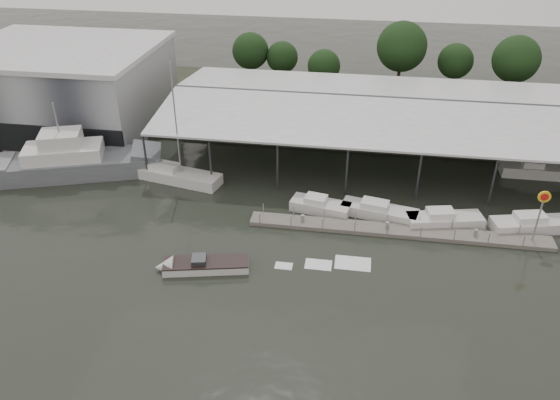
# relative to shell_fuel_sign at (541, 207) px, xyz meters

# --- Properties ---
(ground) EXTENTS (200.00, 200.00, 0.00)m
(ground) POSITION_rel_shell_fuel_sign_xyz_m (-27.00, -9.99, -3.93)
(ground) COLOR #232820
(ground) RESTS_ON ground
(land_strip_far) EXTENTS (140.00, 30.00, 0.30)m
(land_strip_far) POSITION_rel_shell_fuel_sign_xyz_m (-27.00, 32.01, -3.83)
(land_strip_far) COLOR #35382A
(land_strip_far) RESTS_ON ground
(storage_warehouse) EXTENTS (24.50, 20.50, 10.50)m
(storage_warehouse) POSITION_rel_shell_fuel_sign_xyz_m (-55.00, 19.95, 1.36)
(storage_warehouse) COLOR #979CA1
(storage_warehouse) RESTS_ON ground
(covered_boat_shed) EXTENTS (58.24, 24.00, 6.96)m
(covered_boat_shed) POSITION_rel_shell_fuel_sign_xyz_m (-10.00, 18.01, 2.20)
(covered_boat_shed) COLOR white
(covered_boat_shed) RESTS_ON ground
(floating_dock) EXTENTS (28.00, 2.00, 1.40)m
(floating_dock) POSITION_rel_shell_fuel_sign_xyz_m (-12.00, 0.01, -3.72)
(floating_dock) COLOR slate
(floating_dock) RESTS_ON ground
(shell_fuel_sign) EXTENTS (1.10, 0.18, 5.55)m
(shell_fuel_sign) POSITION_rel_shell_fuel_sign_xyz_m (0.00, 0.00, 0.00)
(shell_fuel_sign) COLOR gray
(shell_fuel_sign) RESTS_ON ground
(grey_trawler) EXTENTS (18.75, 10.39, 8.84)m
(grey_trawler) POSITION_rel_shell_fuel_sign_xyz_m (-47.17, 6.42, -2.35)
(grey_trawler) COLOR slate
(grey_trawler) RESTS_ON ground
(white_sailboat) EXTENTS (10.18, 4.65, 13.52)m
(white_sailboat) POSITION_rel_shell_fuel_sign_xyz_m (-35.81, 6.67, -3.27)
(white_sailboat) COLOR silver
(white_sailboat) RESTS_ON ground
(speedboat_underway) EXTENTS (18.71, 5.88, 2.00)m
(speedboat_underway) POSITION_rel_shell_fuel_sign_xyz_m (-28.89, -8.33, -3.53)
(speedboat_underway) COLOR silver
(speedboat_underway) RESTS_ON ground
(moored_cruiser_0) EXTENTS (6.23, 3.36, 1.70)m
(moored_cruiser_0) POSITION_rel_shell_fuel_sign_xyz_m (-19.59, 2.73, -3.31)
(moored_cruiser_0) COLOR silver
(moored_cruiser_0) RESTS_ON ground
(moored_cruiser_1) EXTENTS (7.72, 3.77, 1.70)m
(moored_cruiser_1) POSITION_rel_shell_fuel_sign_xyz_m (-13.80, 2.64, -3.31)
(moored_cruiser_1) COLOR silver
(moored_cruiser_1) RESTS_ON ground
(moored_cruiser_2) EXTENTS (7.45, 3.68, 1.70)m
(moored_cruiser_2) POSITION_rel_shell_fuel_sign_xyz_m (-7.62, 2.02, -3.31)
(moored_cruiser_2) COLOR silver
(moored_cruiser_2) RESTS_ON ground
(moored_cruiser_3) EXTENTS (8.34, 3.94, 1.70)m
(moored_cruiser_3) POSITION_rel_shell_fuel_sign_xyz_m (0.66, 2.57, -3.31)
(moored_cruiser_3) COLOR silver
(moored_cruiser_3) RESTS_ON ground
(horizon_tree_line) EXTENTS (69.29, 9.27, 11.05)m
(horizon_tree_line) POSITION_rel_shell_fuel_sign_xyz_m (-4.29, 38.19, 2.02)
(horizon_tree_line) COLOR #2F2115
(horizon_tree_line) RESTS_ON ground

